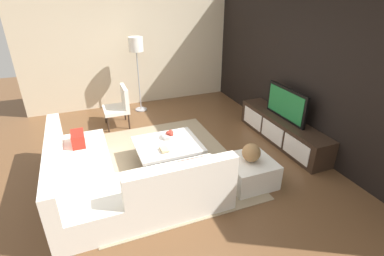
{
  "coord_description": "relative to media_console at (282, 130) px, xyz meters",
  "views": [
    {
      "loc": [
        4.09,
        -1.11,
        2.81
      ],
      "look_at": [
        -0.24,
        0.6,
        0.51
      ],
      "focal_mm": 27.37,
      "sensor_mm": 36.0,
      "label": 1
    }
  ],
  "objects": [
    {
      "name": "ottoman",
      "position": [
        0.91,
        -1.3,
        -0.05
      ],
      "size": [
        0.7,
        0.7,
        0.4
      ],
      "primitive_type": "cube",
      "color": "white",
      "rests_on": "ground"
    },
    {
      "name": "floor_lamp",
      "position": [
        -2.63,
        -2.21,
        1.24
      ],
      "size": [
        0.33,
        0.33,
        1.76
      ],
      "color": "#A5A5AA",
      "rests_on": "ground"
    },
    {
      "name": "television",
      "position": [
        -0.0,
        0.0,
        0.55
      ],
      "size": [
        1.08,
        0.06,
        0.61
      ],
      "color": "black",
      "rests_on": "media_console"
    },
    {
      "name": "book_stack",
      "position": [
        0.12,
        -2.42,
        0.15
      ],
      "size": [
        0.19,
        0.13,
        0.05
      ],
      "color": "#CCB78C",
      "rests_on": "coffee_table"
    },
    {
      "name": "ground_plane",
      "position": [
        -0.0,
        -2.4,
        -0.25
      ],
      "size": [
        14.0,
        14.0,
        0.0
      ],
      "primitive_type": "plane",
      "color": "brown"
    },
    {
      "name": "media_console",
      "position": [
        0.0,
        0.0,
        0.0
      ],
      "size": [
        2.26,
        0.48,
        0.5
      ],
      "color": "#332319",
      "rests_on": "ground"
    },
    {
      "name": "fruit_bowl",
      "position": [
        -0.28,
        -2.2,
        0.18
      ],
      "size": [
        0.28,
        0.28,
        0.14
      ],
      "color": "silver",
      "rests_on": "coffee_table"
    },
    {
      "name": "decorative_ball",
      "position": [
        0.91,
        -1.3,
        0.29
      ],
      "size": [
        0.28,
        0.28,
        0.28
      ],
      "primitive_type": "sphere",
      "color": "#997247",
      "rests_on": "ottoman"
    },
    {
      "name": "side_wall_left",
      "position": [
        -3.2,
        -2.2,
        1.15
      ],
      "size": [
        0.12,
        5.2,
        2.8
      ],
      "primitive_type": "cube",
      "color": "beige",
      "rests_on": "ground"
    },
    {
      "name": "coffee_table",
      "position": [
        -0.1,
        -2.3,
        -0.05
      ],
      "size": [
        0.94,
        1.08,
        0.38
      ],
      "color": "#332319",
      "rests_on": "ground"
    },
    {
      "name": "feature_wall_back",
      "position": [
        -0.0,
        0.3,
        1.15
      ],
      "size": [
        6.4,
        0.12,
        2.8
      ],
      "primitive_type": "cube",
      "color": "black",
      "rests_on": "ground"
    },
    {
      "name": "sectional_couch",
      "position": [
        0.51,
        -3.28,
        0.04
      ],
      "size": [
        2.36,
        2.33,
        0.85
      ],
      "color": "white",
      "rests_on": "ground"
    },
    {
      "name": "area_rug",
      "position": [
        -0.1,
        -2.4,
        -0.24
      ],
      "size": [
        3.04,
        2.46,
        0.01
      ],
      "primitive_type": "cube",
      "color": "tan",
      "rests_on": "ground"
    },
    {
      "name": "accent_chair_near",
      "position": [
        -1.93,
        -2.8,
        0.24
      ],
      "size": [
        0.57,
        0.51,
        0.87
      ],
      "rotation": [
        0.0,
        0.0,
        -0.1
      ],
      "color": "#332319",
      "rests_on": "ground"
    }
  ]
}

